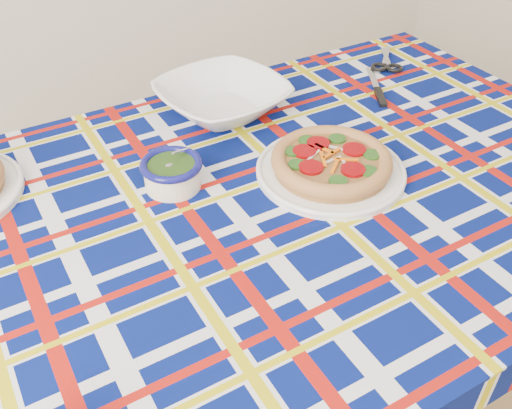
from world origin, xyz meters
TOP-DOWN VIEW (x-y plane):
  - dining_table at (-0.15, 0.51)m, footprint 1.66×1.11m
  - tablecloth at (-0.15, 0.51)m, footprint 1.70×1.15m
  - main_focaccia_plate at (0.01, 0.51)m, footprint 0.37×0.37m
  - pesto_bowl at (-0.28, 0.65)m, footprint 0.14×0.14m
  - serving_bowl at (-0.04, 0.85)m, footprint 0.32×0.32m
  - table_knife at (0.38, 0.77)m, footprint 0.15×0.21m
  - kitchen_scissors at (0.50, 0.85)m, footprint 0.20×0.20m

SIDE VIEW (x-z plane):
  - dining_table at x=-0.15m, z-range 0.30..1.05m
  - tablecloth at x=-0.15m, z-range 0.65..0.75m
  - table_knife at x=0.38m, z-range 0.75..0.76m
  - kitchen_scissors at x=0.50m, z-range 0.75..0.77m
  - main_focaccia_plate at x=0.01m, z-range 0.75..0.81m
  - serving_bowl at x=-0.04m, z-range 0.75..0.83m
  - pesto_bowl at x=-0.28m, z-range 0.75..0.83m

